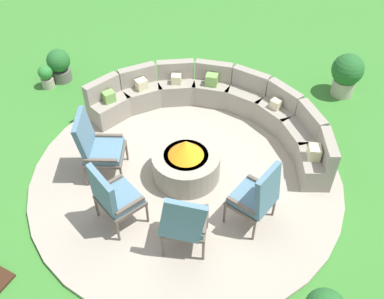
{
  "coord_description": "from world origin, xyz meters",
  "views": [
    {
      "loc": [
        2.28,
        -4.16,
        5.14
      ],
      "look_at": [
        0.0,
        0.2,
        0.45
      ],
      "focal_mm": 40.54,
      "sensor_mm": 36.0,
      "label": 1
    }
  ],
  "objects": [
    {
      "name": "lounge_chair_back_left",
      "position": [
        0.62,
        -1.2,
        0.62
      ],
      "size": [
        0.76,
        0.75,
        1.12
      ],
      "rotation": [
        0.0,
        0.0,
        6.64
      ],
      "color": "brown",
      "rests_on": "patio_circle"
    },
    {
      "name": "potted_plant_4",
      "position": [
        -3.65,
        0.91,
        0.26
      ],
      "size": [
        0.29,
        0.29,
        0.48
      ],
      "color": "#A89E8E",
      "rests_on": "ground_plane"
    },
    {
      "name": "ground_plane",
      "position": [
        0.0,
        0.0,
        0.0
      ],
      "size": [
        24.0,
        24.0,
        0.0
      ],
      "primitive_type": "plane",
      "color": "#387A2D"
    },
    {
      "name": "lounge_chair_back_right",
      "position": [
        1.3,
        -0.36,
        0.63
      ],
      "size": [
        0.66,
        0.66,
        1.1
      ],
      "rotation": [
        0.0,
        0.0,
        7.67
      ],
      "color": "brown",
      "rests_on": "patio_circle"
    },
    {
      "name": "fire_pit",
      "position": [
        0.0,
        0.0,
        0.34
      ],
      "size": [
        1.07,
        1.07,
        0.73
      ],
      "color": "gray",
      "rests_on": "patio_circle"
    },
    {
      "name": "potted_plant_1",
      "position": [
        -3.57,
        1.24,
        0.36
      ],
      "size": [
        0.46,
        0.46,
        0.68
      ],
      "color": "#605B56",
      "rests_on": "ground_plane"
    },
    {
      "name": "potted_plant_2",
      "position": [
        1.66,
        3.42,
        0.48
      ],
      "size": [
        0.61,
        0.61,
        0.87
      ],
      "color": "#A89E8E",
      "rests_on": "ground_plane"
    },
    {
      "name": "patio_circle",
      "position": [
        0.0,
        0.0,
        0.03
      ],
      "size": [
        4.94,
        4.94,
        0.06
      ],
      "primitive_type": "cylinder",
      "color": "#9E9384",
      "rests_on": "ground_plane"
    },
    {
      "name": "lounge_chair_front_right",
      "position": [
        -0.44,
        -1.27,
        0.63
      ],
      "size": [
        0.75,
        0.73,
        1.11
      ],
      "rotation": [
        0.0,
        0.0,
        5.9
      ],
      "color": "brown",
      "rests_on": "patio_circle"
    },
    {
      "name": "lounge_chair_front_left",
      "position": [
        -1.23,
        -0.57,
        0.63
      ],
      "size": [
        0.82,
        0.83,
        1.15
      ],
      "rotation": [
        0.0,
        0.0,
        5.17
      ],
      "color": "brown",
      "rests_on": "patio_circle"
    },
    {
      "name": "curved_stone_bench",
      "position": [
        -0.12,
        1.46,
        0.36
      ],
      "size": [
        4.36,
        2.03,
        0.77
      ],
      "color": "gray",
      "rests_on": "patio_circle"
    }
  ]
}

